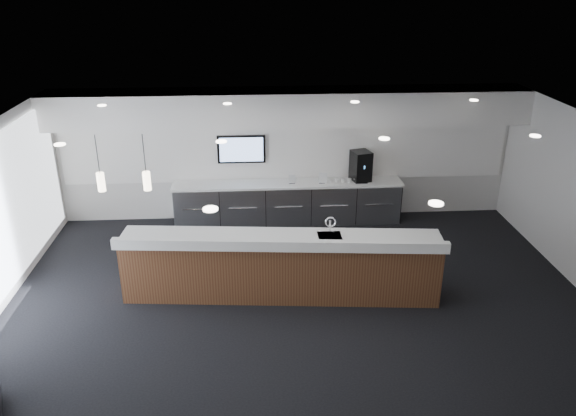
{
  "coord_description": "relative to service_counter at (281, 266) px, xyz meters",
  "views": [
    {
      "loc": [
        -0.73,
        -7.92,
        5.28
      ],
      "look_at": [
        -0.14,
        1.3,
        1.34
      ],
      "focal_mm": 35.0,
      "sensor_mm": 36.0,
      "label": 1
    }
  ],
  "objects": [
    {
      "name": "soffit_bulkhead",
      "position": [
        0.32,
        2.99,
        2.08
      ],
      "size": [
        10.0,
        0.9,
        0.7
      ],
      "primitive_type": "cube",
      "color": "white",
      "rests_on": "back_wall"
    },
    {
      "name": "back_wall",
      "position": [
        0.32,
        3.44,
        0.93
      ],
      "size": [
        10.0,
        0.02,
        3.0
      ],
      "primitive_type": "cube",
      "color": "silver",
      "rests_on": "ground"
    },
    {
      "name": "info_sign_right",
      "position": [
        1.09,
        2.98,
        0.5
      ],
      "size": [
        0.18,
        0.06,
        0.24
      ],
      "primitive_type": "cube",
      "rotation": [
        0.0,
        0.0,
        -0.23
      ],
      "color": "silver",
      "rests_on": "back_credenza"
    },
    {
      "name": "cup_1",
      "position": [
        1.81,
        3.01,
        0.42
      ],
      "size": [
        0.13,
        0.13,
        0.09
      ],
      "primitive_type": "imported",
      "rotation": [
        0.0,
        0.0,
        0.65
      ],
      "color": "white",
      "rests_on": "back_credenza"
    },
    {
      "name": "cup_2",
      "position": [
        1.67,
        3.01,
        0.42
      ],
      "size": [
        0.11,
        0.11,
        0.09
      ],
      "primitive_type": "imported",
      "rotation": [
        0.0,
        0.0,
        1.29
      ],
      "color": "white",
      "rests_on": "back_credenza"
    },
    {
      "name": "info_sign_left",
      "position": [
        0.41,
        3.01,
        0.48
      ],
      "size": [
        0.15,
        0.02,
        0.2
      ],
      "primitive_type": "cube",
      "rotation": [
        0.0,
        0.0,
        -0.01
      ],
      "color": "silver",
      "rests_on": "back_credenza"
    },
    {
      "name": "ceiling_can_lights",
      "position": [
        0.32,
        -0.56,
        2.4
      ],
      "size": [
        7.0,
        5.0,
        0.02
      ],
      "primitive_type": null,
      "color": "white",
      "rests_on": "ceiling"
    },
    {
      "name": "cup_4",
      "position": [
        1.39,
        3.01,
        0.42
      ],
      "size": [
        0.13,
        0.13,
        0.09
      ],
      "primitive_type": "imported",
      "rotation": [
        0.0,
        0.0,
        2.58
      ],
      "color": "white",
      "rests_on": "back_credenza"
    },
    {
      "name": "wall_tv",
      "position": [
        -0.68,
        3.35,
        1.08
      ],
      "size": [
        1.05,
        0.08,
        0.62
      ],
      "color": "black",
      "rests_on": "back_wall"
    },
    {
      "name": "ground",
      "position": [
        0.32,
        -0.56,
        -0.57
      ],
      "size": [
        10.0,
        10.0,
        0.0
      ],
      "primitive_type": "plane",
      "color": "black",
      "rests_on": "ground"
    },
    {
      "name": "cup_0",
      "position": [
        1.95,
        3.01,
        0.42
      ],
      "size": [
        0.09,
        0.09,
        0.09
      ],
      "primitive_type": "imported",
      "color": "white",
      "rests_on": "back_credenza"
    },
    {
      "name": "ceiling",
      "position": [
        0.32,
        -0.56,
        2.43
      ],
      "size": [
        10.0,
        8.0,
        0.02
      ],
      "primitive_type": "cube",
      "color": "black",
      "rests_on": "back_wall"
    },
    {
      "name": "pendant_right",
      "position": [
        -2.78,
        0.24,
        1.68
      ],
      "size": [
        0.12,
        0.12,
        0.3
      ],
      "primitive_type": "cylinder",
      "color": "beige",
      "rests_on": "ceiling"
    },
    {
      "name": "coffee_machine",
      "position": [
        1.94,
        3.14,
        0.71
      ],
      "size": [
        0.48,
        0.55,
        0.67
      ],
      "rotation": [
        0.0,
        0.0,
        0.26
      ],
      "color": "black",
      "rests_on": "back_credenza"
    },
    {
      "name": "back_credenza",
      "position": [
        0.32,
        3.08,
        -0.1
      ],
      "size": [
        5.06,
        0.66,
        0.95
      ],
      "color": "gray",
      "rests_on": "ground"
    },
    {
      "name": "service_counter",
      "position": [
        0.0,
        0.0,
        0.0
      ],
      "size": [
        5.52,
        1.38,
        1.49
      ],
      "rotation": [
        0.0,
        0.0,
        -0.09
      ],
      "color": "#502C1A",
      "rests_on": "ground"
    },
    {
      "name": "alcove_panel",
      "position": [
        0.32,
        3.41,
        1.03
      ],
      "size": [
        9.8,
        0.06,
        1.4
      ],
      "primitive_type": "cube",
      "color": "white",
      "rests_on": "back_wall"
    },
    {
      "name": "pendant_left",
      "position": [
        -2.08,
        0.24,
        1.68
      ],
      "size": [
        0.12,
        0.12,
        0.3
      ],
      "primitive_type": "cylinder",
      "color": "beige",
      "rests_on": "ceiling"
    },
    {
      "name": "cup_3",
      "position": [
        1.53,
        3.01,
        0.42
      ],
      "size": [
        0.12,
        0.12,
        0.09
      ],
      "primitive_type": "imported",
      "rotation": [
        0.0,
        0.0,
        1.94
      ],
      "color": "white",
      "rests_on": "back_credenza"
    },
    {
      "name": "cup_5",
      "position": [
        1.25,
        3.01,
        0.42
      ],
      "size": [
        0.1,
        0.1,
        0.09
      ],
      "primitive_type": "imported",
      "rotation": [
        0.0,
        0.0,
        3.23
      ],
      "color": "white",
      "rests_on": "back_credenza"
    }
  ]
}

